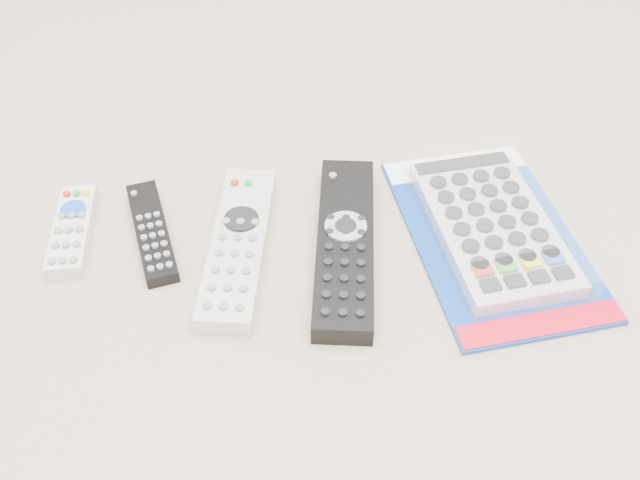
{
  "coord_description": "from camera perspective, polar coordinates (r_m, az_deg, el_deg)",
  "views": [
    {
      "loc": [
        -0.04,
        -0.55,
        0.56
      ],
      "look_at": [
        0.03,
        -0.02,
        0.01
      ],
      "focal_mm": 40.0,
      "sensor_mm": 36.0,
      "label": 1
    }
  ],
  "objects": [
    {
      "name": "remote_silver_dvd",
      "position": [
        0.77,
        -6.55,
        -0.43
      ],
      "size": [
        0.1,
        0.23,
        0.03
      ],
      "rotation": [
        0.0,
        0.0,
        -0.19
      ],
      "color": "silver",
      "rests_on": "ground"
    },
    {
      "name": "remote_large_black",
      "position": [
        0.77,
        2.02,
        -0.33
      ],
      "size": [
        0.1,
        0.26,
        0.03
      ],
      "rotation": [
        0.0,
        0.0,
        -0.17
      ],
      "color": "black",
      "rests_on": "ground"
    },
    {
      "name": "remote_small_grey",
      "position": [
        0.83,
        -19.22,
        0.75
      ],
      "size": [
        0.04,
        0.13,
        0.02
      ],
      "rotation": [
        0.0,
        0.0,
        -0.03
      ],
      "color": "silver",
      "rests_on": "ground"
    },
    {
      "name": "jumbo_remote_packaged",
      "position": [
        0.8,
        13.64,
        1.23
      ],
      "size": [
        0.2,
        0.3,
        0.04
      ],
      "rotation": [
        0.0,
        0.0,
        0.09
      ],
      "color": "navy",
      "rests_on": "ground"
    },
    {
      "name": "remote_slim_black",
      "position": [
        0.81,
        -13.3,
        0.64
      ],
      "size": [
        0.06,
        0.16,
        0.02
      ],
      "rotation": [
        0.0,
        0.0,
        0.2
      ],
      "color": "black",
      "rests_on": "ground"
    }
  ]
}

